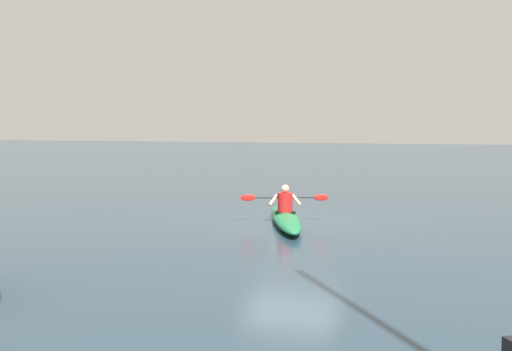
{
  "coord_description": "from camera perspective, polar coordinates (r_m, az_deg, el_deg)",
  "views": [
    {
      "loc": [
        -5.38,
        16.54,
        2.52
      ],
      "look_at": [
        -0.24,
        3.22,
        1.46
      ],
      "focal_mm": 46.71,
      "sensor_mm": 36.0,
      "label": 1
    }
  ],
  "objects": [
    {
      "name": "ground_plane",
      "position": [
        17.57,
        3.08,
        -4.0
      ],
      "size": [
        160.0,
        160.0,
        0.0
      ],
      "primitive_type": "plane",
      "color": "#233847"
    },
    {
      "name": "kayak",
      "position": [
        17.2,
        2.54,
        -3.66
      ],
      "size": [
        2.61,
        5.0,
        0.3
      ],
      "color": "#19723F",
      "rests_on": "ground"
    },
    {
      "name": "kayaker",
      "position": [
        17.29,
        2.5,
        -2.15
      ],
      "size": [
        2.15,
        0.95,
        0.7
      ],
      "color": "red",
      "rests_on": "kayak"
    }
  ]
}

